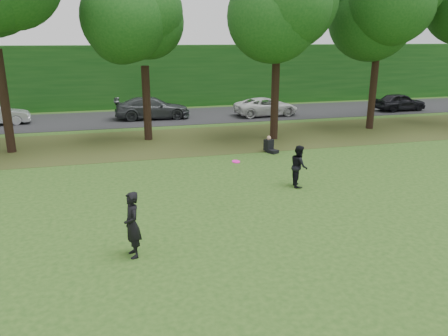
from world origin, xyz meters
name	(u,v)px	position (x,y,z in m)	size (l,w,h in m)	color
ground	(297,236)	(0.00, 0.00, 0.00)	(120.00, 120.00, 0.00)	#224716
leaf_litter	(203,140)	(0.00, 13.00, 0.01)	(60.00, 7.00, 0.01)	#483919
street	(180,116)	(0.00, 21.00, 0.01)	(70.00, 7.00, 0.02)	black
far_hedge	(168,75)	(0.00, 27.00, 2.50)	(70.00, 3.00, 5.00)	#144714
player_left	(132,225)	(-4.68, 0.01, 0.90)	(0.65, 0.43, 1.79)	black
player_right	(299,166)	(1.92, 4.20, 0.82)	(0.79, 0.62, 1.63)	black
parked_cars	(180,109)	(-0.15, 20.19, 0.71)	(38.86, 3.43, 1.53)	black
frisbee	(236,162)	(-1.12, 2.55, 1.66)	(0.34, 0.34, 0.07)	#FF15AF
seated_person	(270,146)	(2.69, 9.46, 0.31)	(0.67, 0.83, 0.83)	black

